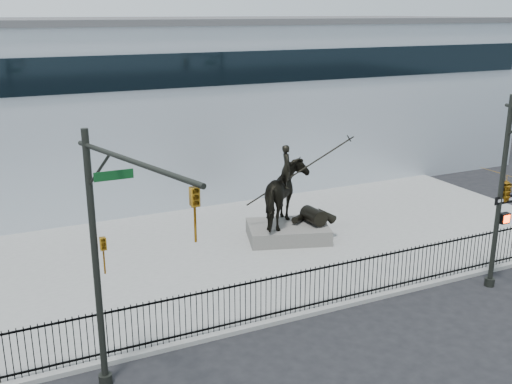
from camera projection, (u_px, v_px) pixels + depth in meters
name	position (u px, v px, depth m)	size (l,w,h in m)	color
ground	(330.00, 330.00, 18.88)	(120.00, 120.00, 0.00)	black
plaza	(240.00, 251.00, 24.90)	(30.00, 12.00, 0.15)	gray
building	(148.00, 104.00, 34.84)	(44.00, 14.00, 9.00)	silver
picket_fence	(311.00, 288.00, 19.70)	(22.10, 0.10, 1.50)	black
statue_plinth	(288.00, 232.00, 25.99)	(3.42, 2.35, 0.64)	#595652
equestrian_statue	(290.00, 195.00, 25.51)	(4.19, 3.29, 3.71)	black
traffic_signal_left	(111.00, 255.00, 14.39)	(1.52, 4.84, 7.00)	black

